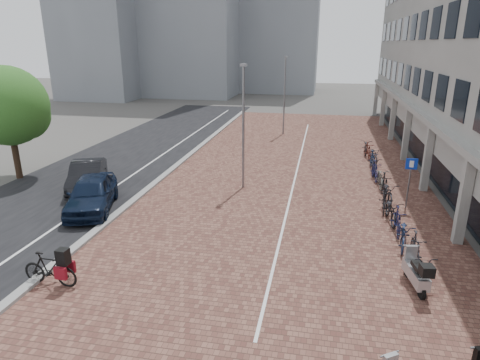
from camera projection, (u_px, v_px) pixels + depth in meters
name	position (u px, v px, depth m)	size (l,w,h in m)	color
ground	(204.00, 273.00, 13.71)	(140.00, 140.00, 0.00)	#474442
plaza_brick	(293.00, 172.00, 24.50)	(14.50, 42.00, 0.04)	brown
street_asphalt	(121.00, 162.00, 26.56)	(8.00, 50.00, 0.03)	black
curb	(179.00, 164.00, 25.81)	(0.35, 42.00, 0.14)	gray
lane_line	(150.00, 163.00, 26.18)	(0.12, 44.00, 0.00)	white
parking_line	(297.00, 171.00, 24.45)	(0.10, 30.00, 0.00)	white
car_navy	(92.00, 193.00, 18.72)	(1.83, 4.56, 1.55)	black
car_dark	(87.00, 176.00, 21.39)	(1.52, 4.37, 1.44)	black
hero_bike	(50.00, 268.00, 12.87)	(1.88, 0.60, 1.31)	black
scooter_front	(416.00, 271.00, 12.72)	(0.53, 1.71, 1.18)	#A4A5A9
parking_sign	(410.00, 175.00, 18.54)	(0.50, 0.09, 2.39)	slate
lamp_near	(243.00, 129.00, 20.81)	(0.12, 0.12, 6.22)	slate
lamp_far	(284.00, 97.00, 33.51)	(0.12, 0.12, 6.18)	slate
street_tree	(11.00, 108.00, 22.22)	(4.23, 4.23, 6.16)	#382619
bike_row	(383.00, 184.00, 20.71)	(1.17, 18.14, 1.05)	black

